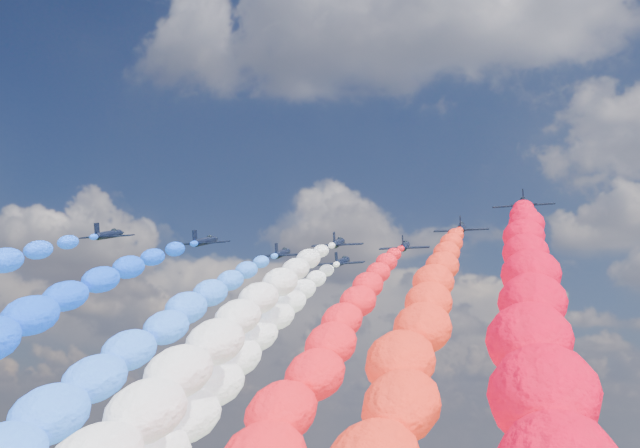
% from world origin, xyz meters
% --- Properties ---
extents(jet_0, '(9.20, 12.36, 6.02)m').
position_xyz_m(jet_0, '(-34.29, -5.03, 104.26)').
color(jet_0, black).
extents(jet_1, '(9.25, 12.39, 6.02)m').
position_xyz_m(jet_1, '(-20.35, 3.32, 104.26)').
color(jet_1, black).
extents(trail_1, '(6.93, 106.66, 52.61)m').
position_xyz_m(trail_1, '(-20.35, -51.34, 79.92)').
color(trail_1, blue).
extents(jet_2, '(9.37, 12.47, 6.02)m').
position_xyz_m(jet_2, '(-10.13, 15.88, 104.26)').
color(jet_2, black).
extents(trail_2, '(6.93, 106.66, 52.61)m').
position_xyz_m(trail_2, '(-10.13, -38.78, 79.92)').
color(trail_2, '#2E71FA').
extents(jet_3, '(9.64, 12.67, 6.02)m').
position_xyz_m(jet_3, '(1.72, 10.14, 104.26)').
color(jet_3, black).
extents(trail_3, '(6.93, 106.66, 52.61)m').
position_xyz_m(trail_3, '(1.72, -44.52, 79.92)').
color(trail_3, silver).
extents(jet_4, '(9.19, 12.35, 6.02)m').
position_xyz_m(jet_4, '(-1.03, 25.71, 104.26)').
color(jet_4, black).
extents(trail_4, '(6.93, 106.66, 52.61)m').
position_xyz_m(trail_4, '(-1.03, -28.95, 79.92)').
color(trail_4, white).
extents(jet_5, '(9.64, 12.67, 6.02)m').
position_xyz_m(jet_5, '(12.65, 15.37, 104.26)').
color(jet_5, black).
extents(trail_5, '(6.93, 106.66, 52.61)m').
position_xyz_m(trail_5, '(12.65, -39.29, 79.92)').
color(trail_5, red).
extents(jet_6, '(9.34, 12.45, 6.02)m').
position_xyz_m(jet_6, '(23.51, 4.62, 104.26)').
color(jet_6, black).
extents(trail_6, '(6.93, 106.66, 52.61)m').
position_xyz_m(trail_6, '(23.51, -50.04, 79.92)').
color(trail_6, red).
extents(jet_7, '(8.92, 12.15, 6.02)m').
position_xyz_m(jet_7, '(33.48, -8.09, 104.26)').
color(jet_7, black).
extents(trail_7, '(6.93, 106.66, 52.61)m').
position_xyz_m(trail_7, '(33.48, -62.75, 79.92)').
color(trail_7, red).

